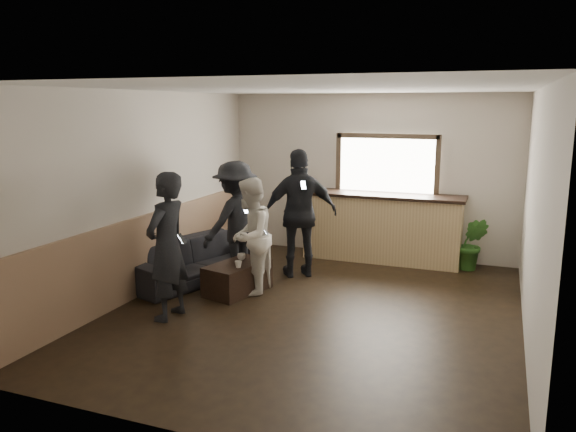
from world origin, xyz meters
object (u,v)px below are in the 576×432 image
at_px(person_b, 250,236).
at_px(person_c, 236,220).
at_px(coffee_table, 237,278).
at_px(bar_counter, 382,223).
at_px(sofa, 197,260).
at_px(cup_b, 238,264).
at_px(potted_plant, 472,244).
at_px(person_a, 167,246).
at_px(person_d, 300,214).
at_px(cup_a, 241,257).

height_order(person_b, person_c, person_c).
bearing_deg(coffee_table, bar_counter, 57.19).
xyz_separation_m(sofa, cup_b, (0.93, -0.47, 0.15)).
bearing_deg(person_c, potted_plant, 139.23).
relative_size(cup_b, person_a, 0.06).
bearing_deg(person_d, person_c, -4.69).
distance_m(person_a, person_c, 1.78).
bearing_deg(person_a, bar_counter, 154.97).
height_order(person_a, person_d, person_d).
bearing_deg(person_d, coffee_table, 30.30).
bearing_deg(potted_plant, person_a, -134.01).
xyz_separation_m(bar_counter, cup_b, (-1.44, -2.58, -0.17)).
relative_size(coffee_table, person_c, 0.53).
xyz_separation_m(cup_b, person_b, (0.07, 0.24, 0.35)).
height_order(cup_b, person_c, person_c).
bearing_deg(sofa, cup_a, -77.68).
bearing_deg(potted_plant, bar_counter, 177.31).
distance_m(person_a, person_d, 2.41).
distance_m(potted_plant, person_a, 4.89).
bearing_deg(person_d, person_b, 37.33).
bearing_deg(coffee_table, potted_plant, 37.71).
bearing_deg(bar_counter, cup_b, -119.15).
bearing_deg(coffee_table, cup_a, 97.25).
relative_size(coffee_table, person_a, 0.52).
xyz_separation_m(person_b, person_d, (0.38, 1.00, 0.17)).
bearing_deg(cup_a, sofa, 172.96).
distance_m(sofa, cup_a, 0.82).
bearing_deg(cup_a, cup_b, -70.59).
relative_size(person_a, person_c, 1.02).
relative_size(potted_plant, person_b, 0.53).
bearing_deg(bar_counter, potted_plant, -2.69).
height_order(coffee_table, person_a, person_a).
height_order(person_a, person_c, person_a).
relative_size(bar_counter, cup_b, 26.73).
xyz_separation_m(cup_a, cup_b, (0.13, -0.37, 0.00)).
height_order(person_c, person_d, person_d).
relative_size(sofa, cup_a, 18.48).
xyz_separation_m(sofa, person_a, (0.46, -1.46, 0.60)).
bearing_deg(person_d, sofa, -2.78).
bearing_deg(cup_b, potted_plant, 40.83).
distance_m(bar_counter, coffee_table, 2.88).
height_order(cup_a, potted_plant, potted_plant).
bearing_deg(potted_plant, coffee_table, -142.29).
xyz_separation_m(cup_b, person_d, (0.45, 1.24, 0.51)).
distance_m(sofa, coffee_table, 0.88).
xyz_separation_m(cup_a, person_c, (-0.29, 0.42, 0.43)).
xyz_separation_m(cup_b, person_c, (-0.42, 0.79, 0.43)).
bearing_deg(coffee_table, person_d, 62.41).
relative_size(bar_counter, person_a, 1.48).
relative_size(person_b, person_c, 0.91).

